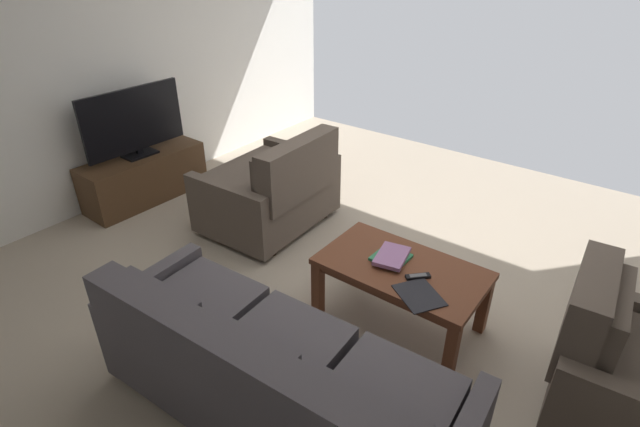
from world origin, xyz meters
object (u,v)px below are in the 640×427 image
at_px(loveseat_near, 273,189).
at_px(coffee_table, 401,275).
at_px(tv_remote, 418,276).
at_px(flat_tv, 134,121).
at_px(loose_magazine, 419,295).
at_px(sofa_main, 270,377).
at_px(armchair_side, 631,373).
at_px(book_stack, 391,257).
at_px(tv_stand, 145,177).

bearing_deg(loveseat_near, coffee_table, 163.65).
bearing_deg(tv_remote, flat_tv, -2.32).
height_order(tv_remote, loose_magazine, tv_remote).
relative_size(sofa_main, coffee_table, 1.94).
bearing_deg(loose_magazine, loveseat_near, -77.48).
relative_size(sofa_main, loveseat_near, 1.80).
relative_size(armchair_side, tv_remote, 6.24).
relative_size(loveseat_near, loose_magazine, 4.14).
xyz_separation_m(sofa_main, loveseat_near, (1.43, -1.61, 0.01)).
xyz_separation_m(loveseat_near, book_stack, (-1.48, 0.44, 0.12)).
xyz_separation_m(armchair_side, loose_magazine, (1.13, 0.22, 0.11)).
bearing_deg(coffee_table, book_stack, -11.88).
distance_m(sofa_main, loveseat_near, 2.16).
xyz_separation_m(coffee_table, tv_remote, (-0.14, 0.05, 0.08)).
distance_m(tv_stand, book_stack, 2.90).
xyz_separation_m(sofa_main, book_stack, (-0.05, -1.17, 0.14)).
bearing_deg(armchair_side, coffee_table, 0.54).
bearing_deg(tv_remote, loose_magazine, 119.40).
height_order(loveseat_near, tv_stand, loveseat_near).
bearing_deg(armchair_side, loose_magazine, 11.21).
height_order(flat_tv, armchair_side, flat_tv).
bearing_deg(loveseat_near, loose_magazine, 159.56).
xyz_separation_m(loveseat_near, tv_remote, (-1.72, 0.52, 0.11)).
relative_size(loveseat_near, tv_stand, 0.94).
relative_size(book_stack, tv_remote, 2.13).
height_order(loveseat_near, tv_remote, loveseat_near).
bearing_deg(loose_magazine, tv_remote, -117.64).
xyz_separation_m(tv_stand, armchair_side, (-4.34, 0.06, 0.13)).
bearing_deg(tv_remote, tv_stand, -2.35).
bearing_deg(loose_magazine, sofa_main, 11.38).
bearing_deg(coffee_table, tv_remote, 159.44).
xyz_separation_m(flat_tv, loose_magazine, (-3.22, 0.28, -0.35)).
relative_size(sofa_main, armchair_side, 2.31).
distance_m(loveseat_near, armchair_side, 2.97).
height_order(tv_stand, armchair_side, armchair_side).
bearing_deg(coffee_table, flat_tv, -1.41).
bearing_deg(tv_remote, armchair_side, -176.89).
relative_size(flat_tv, armchair_side, 1.15).
height_order(sofa_main, coffee_table, sofa_main).
xyz_separation_m(loveseat_near, loose_magazine, (-1.80, 0.67, 0.10)).
distance_m(flat_tv, tv_remote, 3.15).
bearing_deg(flat_tv, armchair_side, 179.20).
bearing_deg(sofa_main, loveseat_near, -48.34).
distance_m(sofa_main, book_stack, 1.18).
relative_size(book_stack, loose_magazine, 1.10).
xyz_separation_m(coffee_table, loose_magazine, (-0.23, 0.21, 0.08)).
distance_m(coffee_table, book_stack, 0.14).
bearing_deg(flat_tv, book_stack, 178.94).
relative_size(armchair_side, book_stack, 2.93).
bearing_deg(armchair_side, tv_stand, -0.82).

